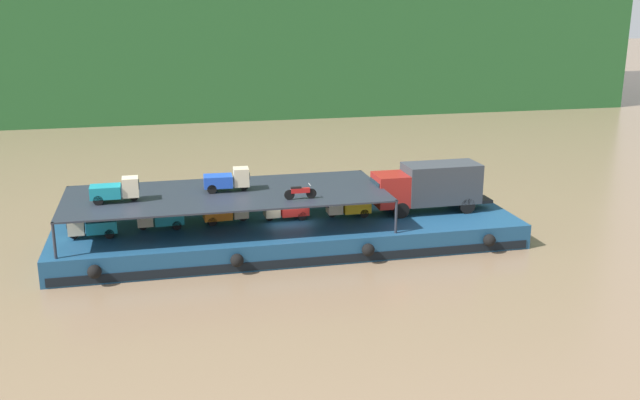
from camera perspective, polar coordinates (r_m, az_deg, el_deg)
The scene contains 12 objects.
ground_plane at distance 44.65m, azimuth -2.46°, elevation -3.49°, with size 400.00×400.00×0.00m, color #7F664C.
cargo_barge at distance 44.38m, azimuth -2.46°, elevation -2.59°, with size 28.22×9.13×1.50m.
covered_lorry at distance 46.15m, azimuth 8.71°, elevation 1.13°, with size 7.87×2.32×3.10m.
cargo_rack at distance 43.14m, azimuth -7.48°, elevation 0.47°, with size 19.02×7.73×2.00m.
mini_truck_lower_stern at distance 42.98m, azimuth -17.77°, elevation -1.96°, with size 2.78×1.27×1.38m.
mini_truck_lower_aft at distance 43.52m, azimuth -12.69°, elevation -1.36°, with size 2.78×1.27×1.38m.
mini_truck_lower_mid at distance 43.99m, azimuth -7.46°, elevation -0.91°, with size 2.79×1.29×1.38m.
mini_truck_lower_fore at distance 44.26m, azimuth -2.82°, elevation -0.69°, with size 2.79×1.29×1.38m.
mini_truck_lower_bow at distance 44.85m, azimuth 2.19°, elevation -0.46°, with size 2.75×1.22×1.38m.
mini_truck_upper_stern at distance 42.42m, azimuth -15.99°, elevation 0.78°, with size 2.75×1.22×1.38m.
mini_truck_upper_mid at distance 43.46m, azimuth -7.40°, elevation 1.62°, with size 2.78×1.27×1.38m.
motorcycle_upper_port at distance 41.35m, azimuth -1.61°, elevation 0.64°, with size 1.90×0.55×0.87m.
Camera 1 is at (-7.59, -41.45, 14.76)m, focal length 40.12 mm.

